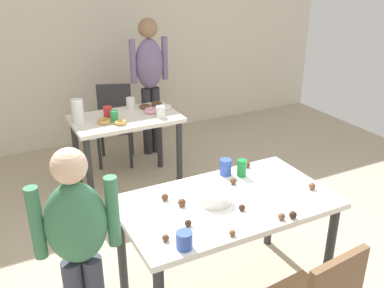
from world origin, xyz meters
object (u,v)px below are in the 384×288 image
chair_far_table (115,119)px  pitcher_far (78,111)px  soda_can (242,168)px  mixing_bowl (215,198)px  dining_table_far (126,129)px  person_girl_near (79,244)px  dining_table_near (227,213)px  person_adult_far (150,75)px

chair_far_table → pitcher_far: size_ratio=3.91×
chair_far_table → soda_can: size_ratio=7.13×
mixing_bowl → soda_can: (0.35, 0.23, 0.03)m
mixing_bowl → soda_can: 0.42m
dining_table_far → person_girl_near: bearing=-115.7°
dining_table_near → pitcher_far: size_ratio=6.09×
chair_far_table → mixing_bowl: bearing=-92.5°
person_adult_far → dining_table_far: bearing=-128.6°
dining_table_near → person_adult_far: bearing=79.3°
person_girl_near → mixing_bowl: size_ratio=6.64×
dining_table_far → soda_can: bearing=-78.0°
dining_table_far → mixing_bowl: bearing=-90.5°
chair_far_table → soda_can: 2.24m
chair_far_table → person_girl_near: 2.72m
person_adult_far → pitcher_far: (-0.97, -0.62, -0.09)m
person_girl_near → dining_table_far: bearing=64.3°
mixing_bowl → person_girl_near: bearing=-174.9°
pitcher_far → person_adult_far: bearing=32.5°
dining_table_far → person_adult_far: 0.91m
chair_far_table → soda_can: bearing=-83.8°
dining_table_near → person_girl_near: size_ratio=1.02×
chair_far_table → person_adult_far: person_adult_far is taller
chair_far_table → person_girl_near: person_girl_near is taller
soda_can → chair_far_table: bearing=96.2°
chair_far_table → pitcher_far: bearing=-130.4°
person_girl_near → pitcher_far: 1.96m
dining_table_far → pitcher_far: 0.50m
person_adult_far → mixing_bowl: 2.51m
dining_table_far → person_girl_near: size_ratio=0.77×
dining_table_far → mixing_bowl: mixing_bowl is taller
dining_table_far → chair_far_table: bearing=82.5°
chair_far_table → mixing_bowl: (-0.10, -2.44, 0.29)m
dining_table_far → soda_can: 1.59m
dining_table_far → person_adult_far: size_ratio=0.65×
person_adult_far → soda_can: bearing=-95.2°
dining_table_near → person_girl_near: (-0.96, -0.07, 0.13)m
person_girl_near → mixing_bowl: (0.88, 0.08, 0.00)m
pitcher_far → dining_table_far: bearing=-6.1°
person_girl_near → mixing_bowl: 0.88m
person_adult_far → pitcher_far: 1.15m
person_adult_far → pitcher_far: person_adult_far is taller
dining_table_far → pitcher_far: bearing=173.9°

